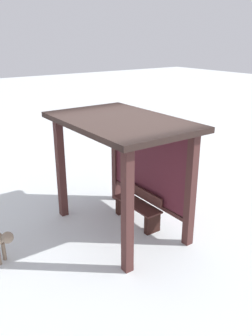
% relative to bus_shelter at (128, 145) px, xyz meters
% --- Properties ---
extents(ground_plane, '(60.00, 60.00, 0.00)m').
position_rel_bus_shelter_xyz_m(ground_plane, '(0.00, -0.20, -1.81)').
color(ground_plane, white).
extents(bus_shelter, '(2.98, 1.93, 2.37)m').
position_rel_bus_shelter_xyz_m(bus_shelter, '(0.00, 0.00, 0.00)').
color(bus_shelter, '#462523').
rests_on(bus_shelter, ground).
extents(bench_left_inside, '(1.25, 0.40, 0.73)m').
position_rel_bus_shelter_xyz_m(bench_left_inside, '(0.00, 0.26, -1.47)').
color(bench_left_inside, '#4D2925').
rests_on(bench_left_inside, ground).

